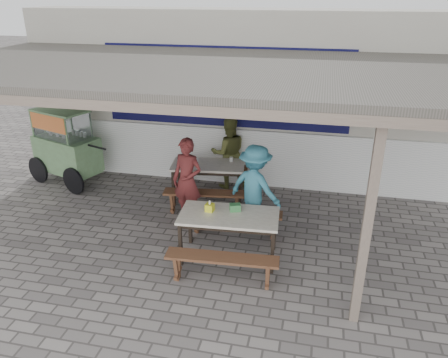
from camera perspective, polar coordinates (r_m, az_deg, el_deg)
ground at (r=6.96m, az=-3.74°, el=-10.15°), size 60.00×60.00×0.00m
back_wall at (r=9.52m, az=2.03°, el=10.59°), size 9.00×1.28×3.50m
warung_roof at (r=6.75m, az=-2.06°, el=13.80°), size 9.00×4.21×2.81m
table_left at (r=8.47m, az=-2.08°, el=1.47°), size 1.48×0.90×0.75m
bench_left_street at (r=8.04m, az=-2.58°, el=-2.41°), size 1.52×0.48×0.45m
bench_left_wall at (r=9.18m, az=-1.59°, el=1.02°), size 1.52×0.48×0.45m
table_right at (r=6.61m, az=0.65°, el=-5.24°), size 1.54×0.86×0.75m
bench_right_street at (r=6.21m, az=-0.27°, el=-10.92°), size 1.60×0.38×0.45m
bench_right_wall at (r=7.36m, az=1.40°, el=-4.98°), size 1.60×0.38×0.45m
vendor_cart at (r=9.79m, az=-20.03°, el=4.34°), size 2.04×1.23×1.60m
patron_street_side at (r=7.70m, az=-4.81°, el=-0.19°), size 0.63×0.48×1.53m
patron_wall_side at (r=9.03m, az=0.60°, el=3.44°), size 0.88×0.79×1.50m
patron_right_table at (r=7.45m, az=4.08°, el=-1.11°), size 1.12×0.92×1.51m
tissue_box at (r=6.65m, az=-1.88°, el=-3.74°), size 0.14×0.14×0.12m
donation_box at (r=6.66m, az=1.46°, el=-3.74°), size 0.19×0.16×0.11m
condiment_jar at (r=8.57m, az=0.95°, el=2.61°), size 0.07×0.07×0.08m
condiment_bowl at (r=8.53m, az=-4.03°, el=2.34°), size 0.26×0.26×0.05m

